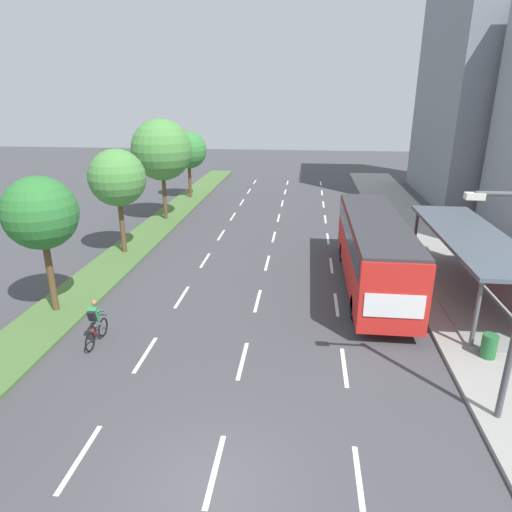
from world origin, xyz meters
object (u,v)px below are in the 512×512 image
median_tree_third (117,178)px  median_tree_second (40,214)px  median_tree_fourth (161,150)px  median_tree_fifth (188,150)px  bus (374,246)px  trash_bin (489,346)px  cyclist (95,324)px  bus_shelter (474,259)px

median_tree_third → median_tree_second: bearing=-90.1°
median_tree_fourth → median_tree_fifth: 7.63m
median_tree_fourth → median_tree_fifth: (-0.06, 7.58, -0.87)m
bus → median_tree_fourth: (-13.52, 10.86, 3.02)m
median_tree_third → median_tree_fourth: bearing=88.8°
median_tree_third → trash_bin: size_ratio=6.92×
median_tree_third → median_tree_fifth: median_tree_third is taller
cyclist → median_tree_fourth: bearing=98.9°
median_tree_second → median_tree_third: (0.01, 7.58, 0.10)m
bus → median_tree_fifth: median_tree_fifth is taller
cyclist → median_tree_fourth: median_tree_fourth is taller
cyclist → trash_bin: (13.99, 0.39, -0.22)m
bus → median_tree_fourth: median_tree_fourth is taller
bus_shelter → median_tree_fifth: 26.34m
median_tree_second → median_tree_third: 7.58m
bus_shelter → median_tree_second: bearing=-168.9°
bus → trash_bin: 7.11m
cyclist → bus_shelter: bearing=21.0°
bus_shelter → cyclist: bearing=-159.0°
median_tree_second → median_tree_third: size_ratio=0.96×
median_tree_fifth → cyclist: bearing=-83.6°
bus_shelter → median_tree_third: (-17.95, 4.07, 2.54)m
median_tree_fourth → cyclist: bearing=-81.1°
median_tree_third → median_tree_fifth: size_ratio=1.03×
bus → cyclist: size_ratio=6.20×
median_tree_third → median_tree_fourth: (0.15, 7.58, 0.68)m
median_tree_second → cyclist: bearing=-38.1°
bus → median_tree_third: (-13.67, 3.28, 2.34)m
bus_shelter → trash_bin: size_ratio=12.42×
bus_shelter → bus: bus is taller
bus → cyclist: (-10.79, -6.57, -1.28)m
bus → median_tree_second: bearing=-162.6°
cyclist → median_tree_third: (-2.88, 9.85, 3.62)m
bus_shelter → median_tree_fifth: (-17.85, 19.22, 2.35)m
median_tree_second → bus_shelter: bearing=11.1°
bus_shelter → median_tree_third: size_ratio=1.79×
median_tree_second → median_tree_fifth: median_tree_fifth is taller
median_tree_second → trash_bin: (16.88, -1.88, -3.73)m
bus → median_tree_fifth: 23.00m
median_tree_fourth → trash_bin: median_tree_fourth is taller
bus → median_tree_fifth: bearing=126.4°
median_tree_second → median_tree_third: median_tree_third is taller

